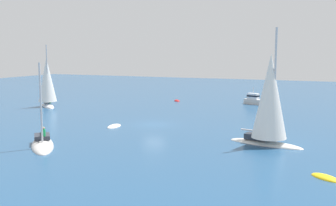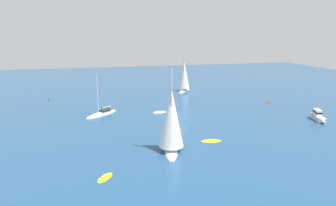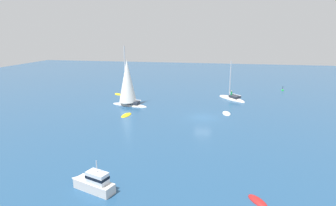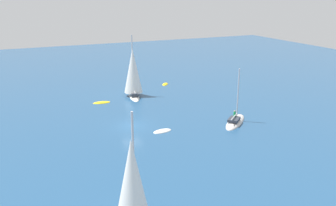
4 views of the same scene
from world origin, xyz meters
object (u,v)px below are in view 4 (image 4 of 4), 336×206
yacht (133,74)px  dinghy_1 (102,103)px  dinghy (165,84)px  sloop (235,122)px  rib (162,131)px  sailboat (132,190)px

yacht → dinghy_1: bearing=118.1°
dinghy → yacht: 10.48m
sloop → dinghy_1: (-16.74, -14.58, -0.11)m
dinghy_1 → dinghy: bearing=31.5°
yacht → dinghy: bearing=-46.1°
dinghy → sloop: (23.60, 0.21, 0.11)m
rib → dinghy_1: rib is taller
sloop → dinghy: bearing=48.9°
sailboat → rib: bearing=10.0°
dinghy → sailboat: sailboat is taller
rib → dinghy_1: size_ratio=0.94×
rib → sailboat: size_ratio=0.28×
sloop → sailboat: bearing=177.5°
sloop → rib: (-1.09, -10.54, -0.11)m
dinghy → dinghy_1: dinghy is taller
dinghy → yacht: (5.11, -8.25, 3.96)m
sloop → rib: sloop is taller
rib → sailboat: bearing=-127.4°
sailboat → dinghy: bearing=12.6°
dinghy → sloop: 23.60m
sloop → dinghy_1: size_ratio=2.73×
sailboat → yacht: yacht is taller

